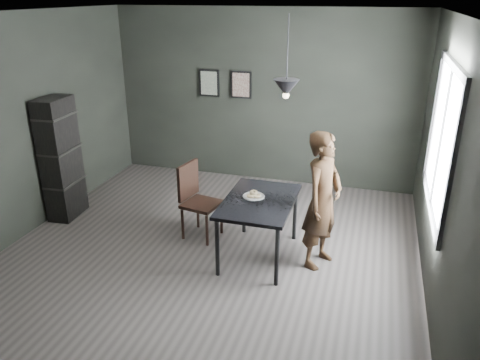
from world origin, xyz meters
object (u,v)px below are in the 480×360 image
(white_plate, at_px, (254,197))
(pendant_lamp, at_px, (286,88))
(wood_chair, at_px, (196,196))
(shelf_unit, at_px, (61,159))
(cafe_table, at_px, (259,206))
(woman, at_px, (322,201))

(white_plate, distance_m, pendant_lamp, 1.34)
(wood_chair, distance_m, shelf_unit, 2.02)
(white_plate, bearing_deg, shelf_unit, 174.52)
(cafe_table, bearing_deg, wood_chair, 162.57)
(white_plate, distance_m, woman, 0.80)
(white_plate, height_order, woman, woman)
(white_plate, xyz_separation_m, shelf_unit, (-2.84, 0.27, 0.10))
(white_plate, distance_m, wood_chair, 0.89)
(shelf_unit, bearing_deg, pendant_lamp, -8.31)
(white_plate, bearing_deg, wood_chair, 163.81)
(cafe_table, relative_size, woman, 0.74)
(wood_chair, relative_size, shelf_unit, 0.58)
(woman, distance_m, shelf_unit, 3.65)
(woman, bearing_deg, shelf_unit, 107.97)
(pendant_lamp, bearing_deg, cafe_table, -158.20)
(white_plate, height_order, pendant_lamp, pendant_lamp)
(woman, xyz_separation_m, shelf_unit, (-3.64, 0.26, 0.05))
(cafe_table, height_order, white_plate, white_plate)
(wood_chair, bearing_deg, woman, 2.95)
(cafe_table, relative_size, wood_chair, 1.21)
(white_plate, height_order, wood_chair, wood_chair)
(cafe_table, xyz_separation_m, woman, (0.72, 0.06, 0.14))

